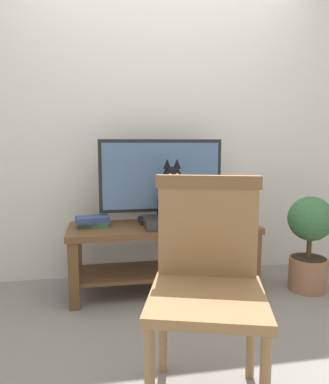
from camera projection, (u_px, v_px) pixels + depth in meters
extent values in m
plane|color=gray|center=(184.00, 327.00, 2.20)|extent=(12.00, 12.00, 0.00)
cube|color=silver|center=(157.00, 107.00, 3.00)|extent=(7.00, 0.12, 2.80)
cube|color=brown|center=(163.00, 228.00, 2.67)|extent=(1.37, 0.48, 0.04)
cube|color=brown|center=(74.00, 276.00, 2.41)|extent=(0.07, 0.07, 0.46)
cube|color=brown|center=(254.00, 264.00, 2.63)|extent=(0.07, 0.07, 0.46)
cube|color=brown|center=(77.00, 258.00, 2.78)|extent=(0.07, 0.07, 0.46)
cube|color=brown|center=(235.00, 249.00, 3.01)|extent=(0.07, 0.07, 0.46)
cube|color=brown|center=(163.00, 271.00, 2.72)|extent=(1.27, 0.40, 0.02)
cube|color=black|center=(161.00, 220.00, 2.77)|extent=(0.33, 0.20, 0.03)
cube|color=black|center=(161.00, 214.00, 2.77)|extent=(0.06, 0.04, 0.06)
cube|color=black|center=(161.00, 176.00, 2.73)|extent=(0.92, 0.05, 0.54)
cube|color=#4C6B93|center=(161.00, 176.00, 2.70)|extent=(0.87, 0.01, 0.49)
sphere|color=#2672F2|center=(219.00, 208.00, 2.81)|extent=(0.01, 0.01, 0.01)
cube|color=#2D2D30|center=(171.00, 222.00, 2.61)|extent=(0.38, 0.27, 0.07)
cube|color=black|center=(175.00, 227.00, 2.47)|extent=(0.23, 0.01, 0.03)
ellipsoid|color=black|center=(171.00, 202.00, 2.59)|extent=(0.19, 0.25, 0.22)
ellipsoid|color=black|center=(172.00, 193.00, 2.55)|extent=(0.16, 0.16, 0.20)
sphere|color=black|center=(172.00, 176.00, 2.52)|extent=(0.13, 0.13, 0.13)
cone|color=black|center=(167.00, 164.00, 2.50)|extent=(0.06, 0.06, 0.07)
cone|color=black|center=(177.00, 164.00, 2.51)|extent=(0.06, 0.06, 0.07)
sphere|color=#B2C64C|center=(170.00, 175.00, 2.46)|extent=(0.02, 0.02, 0.02)
sphere|color=#B2C64C|center=(177.00, 175.00, 2.47)|extent=(0.02, 0.02, 0.02)
cylinder|color=black|center=(181.00, 217.00, 2.53)|extent=(0.05, 0.20, 0.04)
cylinder|color=olive|center=(150.00, 383.00, 1.34)|extent=(0.04, 0.04, 0.45)
cylinder|color=olive|center=(163.00, 327.00, 1.75)|extent=(0.04, 0.04, 0.45)
cylinder|color=olive|center=(251.00, 332.00, 1.70)|extent=(0.04, 0.04, 0.45)
cube|color=olive|center=(207.00, 299.00, 1.49)|extent=(0.59, 0.59, 0.04)
cube|color=olive|center=(208.00, 226.00, 1.67)|extent=(0.44, 0.17, 0.47)
cube|color=brown|center=(209.00, 182.00, 1.64)|extent=(0.47, 0.18, 0.06)
cube|color=#38664C|center=(94.00, 224.00, 2.63)|extent=(0.22, 0.16, 0.03)
cube|color=#33477A|center=(92.00, 219.00, 2.61)|extent=(0.25, 0.18, 0.04)
cylinder|color=#9E6B4C|center=(308.00, 274.00, 2.74)|extent=(0.28, 0.28, 0.25)
cylinder|color=#332319|center=(308.00, 259.00, 2.73)|extent=(0.26, 0.26, 0.02)
cylinder|color=#4C3823|center=(309.00, 247.00, 2.71)|extent=(0.04, 0.04, 0.17)
sphere|color=#386B3D|center=(311.00, 219.00, 2.69)|extent=(0.33, 0.33, 0.33)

